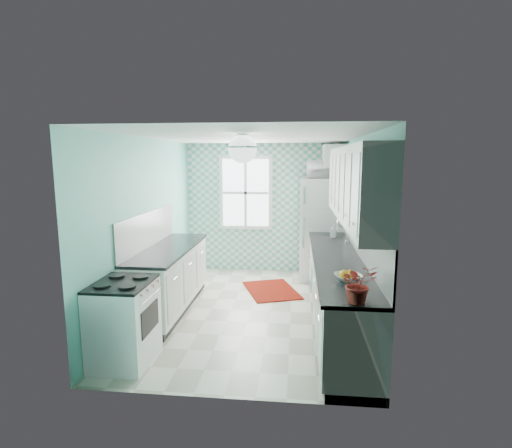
# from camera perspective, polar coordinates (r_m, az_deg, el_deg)

# --- Properties ---
(floor) EXTENTS (3.00, 4.40, 0.02)m
(floor) POSITION_cam_1_polar(r_m,az_deg,el_deg) (6.01, -0.74, -12.32)
(floor) COLOR silver
(floor) RESTS_ON ground
(ceiling) EXTENTS (3.00, 4.40, 0.02)m
(ceiling) POSITION_cam_1_polar(r_m,az_deg,el_deg) (5.60, -0.79, 12.42)
(ceiling) COLOR white
(ceiling) RESTS_ON wall_back
(wall_back) EXTENTS (3.00, 0.02, 2.50)m
(wall_back) POSITION_cam_1_polar(r_m,az_deg,el_deg) (7.85, 1.11, 2.30)
(wall_back) COLOR #6FCBB8
(wall_back) RESTS_ON floor
(wall_front) EXTENTS (3.00, 0.02, 2.50)m
(wall_front) POSITION_cam_1_polar(r_m,az_deg,el_deg) (3.53, -4.96, -6.39)
(wall_front) COLOR #6FCBB8
(wall_front) RESTS_ON floor
(wall_left) EXTENTS (0.02, 4.40, 2.50)m
(wall_left) POSITION_cam_1_polar(r_m,az_deg,el_deg) (6.03, -15.16, -0.13)
(wall_left) COLOR #6FCBB8
(wall_left) RESTS_ON floor
(wall_right) EXTENTS (0.02, 4.40, 2.50)m
(wall_right) POSITION_cam_1_polar(r_m,az_deg,el_deg) (5.70, 14.50, -0.65)
(wall_right) COLOR #6FCBB8
(wall_right) RESTS_ON floor
(accent_wall) EXTENTS (3.00, 0.01, 2.50)m
(accent_wall) POSITION_cam_1_polar(r_m,az_deg,el_deg) (7.82, 1.10, 2.28)
(accent_wall) COLOR #60B3A0
(accent_wall) RESTS_ON wall_back
(window) EXTENTS (1.04, 0.05, 1.44)m
(window) POSITION_cam_1_polar(r_m,az_deg,el_deg) (7.80, -1.48, 4.47)
(window) COLOR white
(window) RESTS_ON wall_back
(backsplash_right) EXTENTS (0.02, 3.60, 0.51)m
(backsplash_right) POSITION_cam_1_polar(r_m,az_deg,el_deg) (5.32, 14.87, -1.97)
(backsplash_right) COLOR white
(backsplash_right) RESTS_ON wall_right
(backsplash_left) EXTENTS (0.02, 2.15, 0.51)m
(backsplash_left) POSITION_cam_1_polar(r_m,az_deg,el_deg) (5.97, -15.19, -0.78)
(backsplash_left) COLOR white
(backsplash_left) RESTS_ON wall_left
(upper_cabinets_right) EXTENTS (0.33, 3.20, 0.90)m
(upper_cabinets_right) POSITION_cam_1_polar(r_m,az_deg,el_deg) (5.01, 13.82, 5.55)
(upper_cabinets_right) COLOR white
(upper_cabinets_right) RESTS_ON wall_right
(upper_cabinet_fridge) EXTENTS (0.40, 0.74, 0.40)m
(upper_cabinet_fridge) POSITION_cam_1_polar(r_m,az_deg,el_deg) (7.41, 11.09, 9.47)
(upper_cabinet_fridge) COLOR white
(upper_cabinet_fridge) RESTS_ON wall_right
(ceiling_light) EXTENTS (0.34, 0.34, 0.35)m
(ceiling_light) POSITION_cam_1_polar(r_m,az_deg,el_deg) (4.80, -1.92, 10.71)
(ceiling_light) COLOR silver
(ceiling_light) RESTS_ON ceiling
(base_cabinets_right) EXTENTS (0.60, 3.60, 0.90)m
(base_cabinets_right) POSITION_cam_1_polar(r_m,az_deg,el_deg) (5.47, 11.52, -9.61)
(base_cabinets_right) COLOR white
(base_cabinets_right) RESTS_ON floor
(countertop_right) EXTENTS (0.63, 3.60, 0.04)m
(countertop_right) POSITION_cam_1_polar(r_m,az_deg,el_deg) (5.34, 11.52, -4.82)
(countertop_right) COLOR black
(countertop_right) RESTS_ON base_cabinets_right
(base_cabinets_left) EXTENTS (0.60, 2.15, 0.90)m
(base_cabinets_left) POSITION_cam_1_polar(r_m,az_deg,el_deg) (6.04, -12.32, -7.81)
(base_cabinets_left) COLOR white
(base_cabinets_left) RESTS_ON floor
(countertop_left) EXTENTS (0.63, 2.15, 0.04)m
(countertop_left) POSITION_cam_1_polar(r_m,az_deg,el_deg) (5.92, -12.34, -3.46)
(countertop_left) COLOR black
(countertop_left) RESTS_ON base_cabinets_left
(fridge) EXTENTS (0.81, 0.80, 1.86)m
(fridge) POSITION_cam_1_polar(r_m,az_deg,el_deg) (7.45, 9.36, -0.68)
(fridge) COLOR white
(fridge) RESTS_ON floor
(stove) EXTENTS (0.59, 0.74, 0.89)m
(stove) POSITION_cam_1_polar(r_m,az_deg,el_deg) (4.68, -18.31, -12.99)
(stove) COLOR white
(stove) RESTS_ON floor
(sink) EXTENTS (0.56, 0.47, 0.53)m
(sink) POSITION_cam_1_polar(r_m,az_deg,el_deg) (6.16, 10.95, -2.84)
(sink) COLOR silver
(sink) RESTS_ON countertop_right
(rug) EXTENTS (1.10, 1.30, 0.02)m
(rug) POSITION_cam_1_polar(r_m,az_deg,el_deg) (6.85, 2.20, -9.43)
(rug) COLOR maroon
(rug) RESTS_ON floor
(dish_towel) EXTENTS (0.05, 0.26, 0.39)m
(dish_towel) POSITION_cam_1_polar(r_m,az_deg,el_deg) (6.00, 7.99, -7.49)
(dish_towel) COLOR #68B1A4
(dish_towel) RESTS_ON base_cabinets_right
(fruit_bowl) EXTENTS (0.34, 0.34, 0.07)m
(fruit_bowl) POSITION_cam_1_polar(r_m,az_deg,el_deg) (4.33, 13.06, -7.43)
(fruit_bowl) COLOR white
(fruit_bowl) RESTS_ON countertop_right
(potted_plant) EXTENTS (0.40, 0.37, 0.35)m
(potted_plant) POSITION_cam_1_polar(r_m,az_deg,el_deg) (3.67, 14.40, -8.24)
(potted_plant) COLOR #B1241E
(potted_plant) RESTS_ON countertop_right
(soap_bottle) EXTENTS (0.12, 0.12, 0.21)m
(soap_bottle) POSITION_cam_1_polar(r_m,az_deg,el_deg) (6.62, 11.02, -0.95)
(soap_bottle) COLOR #87A9B5
(soap_bottle) RESTS_ON countertop_right
(microwave) EXTENTS (0.60, 0.43, 0.32)m
(microwave) POSITION_cam_1_polar(r_m,az_deg,el_deg) (7.34, 9.59, 7.73)
(microwave) COLOR white
(microwave) RESTS_ON fridge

